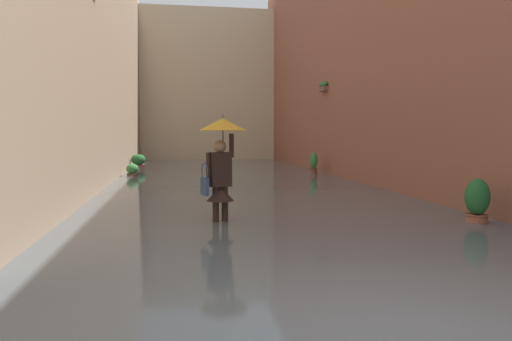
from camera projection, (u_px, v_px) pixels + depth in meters
ground_plane at (234, 186)px, 16.12m from camera, size 63.12×63.12×0.00m
flood_water at (234, 184)px, 16.12m from camera, size 8.75×31.25×0.19m
building_facade_left at (373, 38)px, 16.51m from camera, size 2.04×29.25×10.20m
building_facade_right at (79, 38)px, 14.94m from camera, size 2.04×29.25×9.57m
building_facade_far at (207, 87)px, 29.06m from camera, size 11.55×1.80×9.18m
person_wading at (221, 154)px, 8.65m from camera, size 0.88×0.88×2.14m
potted_plant_near_right at (138, 162)px, 21.66m from camera, size 0.64×0.64×0.85m
potted_plant_mid_right at (132, 172)px, 17.90m from camera, size 0.45×0.45×0.66m
potted_plant_far_left at (477, 204)px, 8.61m from camera, size 0.43×0.43×0.99m
potted_plant_mid_left at (314, 165)px, 18.75m from camera, size 0.32×0.32×1.04m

